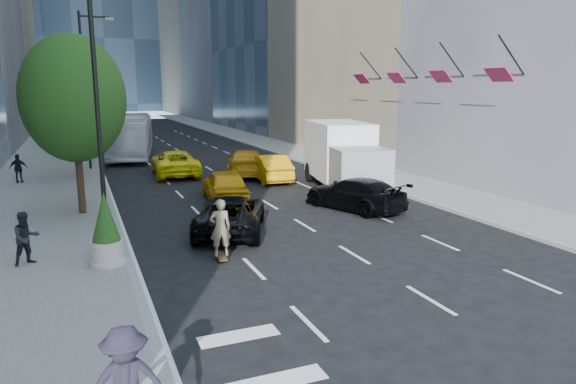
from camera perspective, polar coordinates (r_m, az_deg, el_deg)
name	(u,v)px	position (r m, az deg, el deg)	size (l,w,h in m)	color
ground	(327,258)	(16.79, 4.34, -7.37)	(160.00, 160.00, 0.00)	black
sidewalk_left	(54,157)	(44.52, -24.59, 3.58)	(6.00, 120.00, 0.15)	slate
sidewalk_right	(278,146)	(47.69, -1.11, 5.08)	(4.00, 120.00, 0.15)	slate
lamp_near	(101,75)	(18.19, -20.09, 12.06)	(2.13, 0.22, 10.00)	black
lamp_far	(87,81)	(36.18, -21.44, 11.36)	(2.13, 0.22, 10.00)	black
tree_near	(74,99)	(23.17, -22.72, 9.52)	(4.20, 4.20, 7.46)	black
tree_mid	(73,90)	(33.16, -22.79, 10.46)	(4.50, 4.50, 7.99)	black
tree_far	(74,98)	(46.17, -22.73, 9.65)	(3.90, 3.90, 6.92)	black
traffic_signal	(83,100)	(54.18, -21.85, 9.45)	(2.48, 0.53, 5.20)	black
facade_flags	(419,74)	(30.04, 14.40, 12.62)	(1.85, 13.30, 2.05)	black
skateboarder	(220,232)	(16.48, -7.52, -4.39)	(0.68, 0.45, 1.86)	#887055
black_sedan_lincoln	(231,214)	(19.63, -6.37, -2.43)	(2.37, 5.15, 1.43)	black
black_sedan_mercedes	(354,194)	(23.32, 7.38, -0.18)	(2.05, 5.04, 1.46)	black
taxi_a	(225,185)	(25.02, -7.02, 0.78)	(1.88, 4.68, 1.60)	orange
taxi_b	(269,168)	(30.38, -2.09, 2.73)	(1.66, 4.77, 1.57)	#F1A30C
taxi_c	(175,163)	(32.97, -12.45, 3.17)	(2.63, 5.70, 1.58)	yellow
taxi_d	(246,162)	(32.37, -4.66, 3.29)	(2.27, 5.58, 1.62)	orange
city_bus	(131,136)	(42.83, -17.04, 6.01)	(2.83, 12.08, 3.36)	silver
box_truck	(344,156)	(27.56, 6.22, 3.95)	(4.15, 7.88, 3.58)	white
pedestrian_a	(26,238)	(17.44, -27.09, -4.59)	(0.79, 0.62, 1.63)	black
pedestrian_b	(19,168)	(32.63, -27.75, 2.33)	(0.95, 0.40, 1.62)	black
planter_shrub	(106,230)	(16.40, -19.57, -4.03)	(0.93, 0.93, 2.24)	beige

